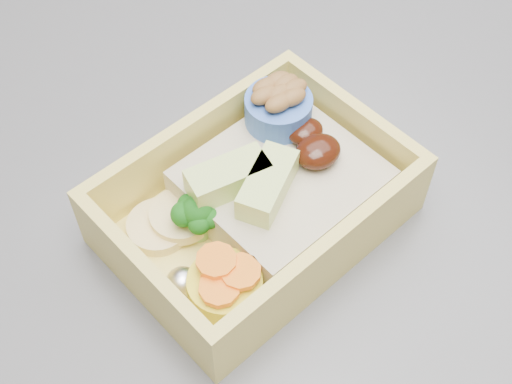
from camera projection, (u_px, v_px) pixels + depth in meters
island at (121, 379)px, 0.92m from camera, size 1.24×0.84×0.92m
bento_box at (260, 196)px, 0.49m from camera, size 0.22×0.18×0.07m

